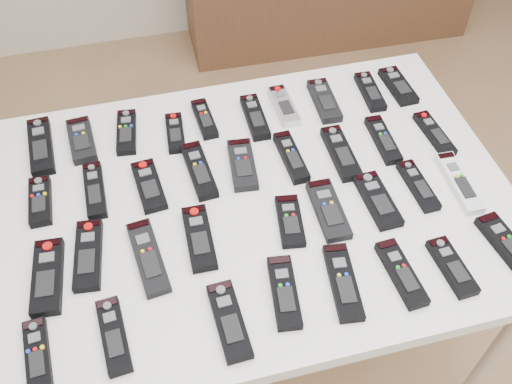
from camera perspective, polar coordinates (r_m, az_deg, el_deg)
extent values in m
plane|color=#8C6547|center=(2.02, 3.55, -16.42)|extent=(4.00, 4.00, 0.00)
cube|color=white|center=(1.40, 0.00, -1.05)|extent=(1.25, 0.88, 0.04)
cylinder|color=beige|center=(1.74, 22.42, -15.09)|extent=(0.04, 0.04, 0.74)
cylinder|color=beige|center=(1.96, -19.11, -2.97)|extent=(0.04, 0.04, 0.74)
cylinder|color=beige|center=(2.08, 12.63, 3.03)|extent=(0.04, 0.04, 0.74)
cube|color=black|center=(1.59, -20.72, 4.30)|extent=(0.07, 0.20, 0.02)
cube|color=black|center=(1.57, -17.05, 4.98)|extent=(0.07, 0.16, 0.02)
cube|color=black|center=(1.57, -12.82, 5.86)|extent=(0.07, 0.16, 0.02)
cube|color=black|center=(1.54, -8.07, 5.87)|extent=(0.06, 0.14, 0.02)
cube|color=black|center=(1.57, -5.17, 7.30)|extent=(0.05, 0.15, 0.02)
cube|color=black|center=(1.57, -0.10, 7.50)|extent=(0.05, 0.17, 0.02)
cube|color=#B7B7BC|center=(1.61, 2.79, 8.59)|extent=(0.05, 0.16, 0.02)
cube|color=black|center=(1.63, 6.84, 9.06)|extent=(0.06, 0.17, 0.02)
cube|color=black|center=(1.69, 11.33, 9.82)|extent=(0.05, 0.16, 0.02)
cube|color=black|center=(1.72, 14.03, 10.26)|extent=(0.06, 0.16, 0.02)
cube|color=black|center=(1.46, -20.77, -0.87)|extent=(0.05, 0.14, 0.02)
cube|color=black|center=(1.44, -15.83, 0.18)|extent=(0.05, 0.17, 0.02)
cube|color=black|center=(1.42, -10.66, 0.62)|extent=(0.07, 0.17, 0.02)
cube|color=black|center=(1.44, -5.71, 2.17)|extent=(0.07, 0.19, 0.02)
cube|color=black|center=(1.45, -1.36, 2.76)|extent=(0.08, 0.17, 0.02)
cube|color=black|center=(1.46, 3.54, 3.51)|extent=(0.05, 0.17, 0.02)
cube|color=black|center=(1.49, 8.47, 3.88)|extent=(0.05, 0.18, 0.02)
cube|color=black|center=(1.54, 12.59, 5.13)|extent=(0.05, 0.17, 0.02)
cube|color=black|center=(1.60, 17.41, 5.59)|extent=(0.05, 0.17, 0.02)
cube|color=black|center=(1.32, -20.12, -7.95)|extent=(0.07, 0.19, 0.02)
cube|color=black|center=(1.33, -16.43, -6.05)|extent=(0.08, 0.19, 0.02)
cube|color=black|center=(1.29, -10.73, -6.42)|extent=(0.08, 0.20, 0.02)
cube|color=black|center=(1.31, -5.70, -4.58)|extent=(0.06, 0.18, 0.02)
cube|color=black|center=(1.33, 3.42, -2.92)|extent=(0.08, 0.15, 0.02)
cube|color=black|center=(1.36, 7.25, -1.79)|extent=(0.06, 0.18, 0.02)
cube|color=black|center=(1.40, 12.07, -0.80)|extent=(0.07, 0.17, 0.02)
cube|color=black|center=(1.45, 15.91, 0.61)|extent=(0.05, 0.16, 0.02)
cube|color=silver|center=(1.49, 19.65, 0.91)|extent=(0.05, 0.19, 0.02)
cube|color=black|center=(1.24, -21.00, -15.05)|extent=(0.06, 0.16, 0.02)
cube|color=black|center=(1.21, -14.04, -13.76)|extent=(0.06, 0.17, 0.02)
cube|color=black|center=(1.19, -2.70, -12.75)|extent=(0.06, 0.18, 0.02)
cube|color=black|center=(1.22, 2.85, -9.97)|extent=(0.07, 0.18, 0.02)
cube|color=black|center=(1.25, 8.69, -8.87)|extent=(0.08, 0.19, 0.02)
cube|color=black|center=(1.29, 14.33, -7.89)|extent=(0.06, 0.17, 0.02)
cube|color=black|center=(1.33, 19.01, -7.09)|extent=(0.06, 0.15, 0.02)
cube|color=black|center=(1.41, 23.76, -4.80)|extent=(0.07, 0.17, 0.02)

